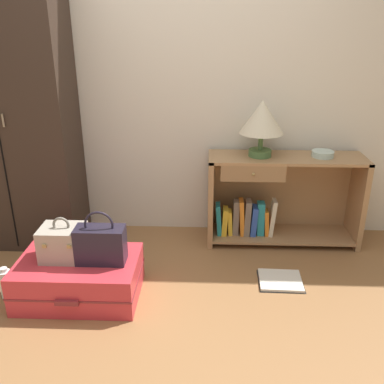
% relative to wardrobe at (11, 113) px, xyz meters
% --- Properties ---
extents(ground_plane, '(9.00, 9.00, 0.00)m').
position_rel_wardrobe_xyz_m(ground_plane, '(1.12, -1.20, -1.02)').
color(ground_plane, olive).
extents(back_wall, '(6.40, 0.10, 2.60)m').
position_rel_wardrobe_xyz_m(back_wall, '(1.12, 0.30, 0.28)').
color(back_wall, silver).
rests_on(back_wall, ground_plane).
extents(wardrobe, '(0.88, 0.47, 2.05)m').
position_rel_wardrobe_xyz_m(wardrobe, '(0.00, 0.00, 0.00)').
color(wardrobe, '#33261E').
rests_on(wardrobe, ground_plane).
extents(bookshelf, '(1.18, 0.36, 0.71)m').
position_rel_wardrobe_xyz_m(bookshelf, '(1.98, 0.06, -0.68)').
color(bookshelf, '#A37A51').
rests_on(bookshelf, ground_plane).
extents(table_lamp, '(0.32, 0.32, 0.42)m').
position_rel_wardrobe_xyz_m(table_lamp, '(1.83, 0.04, -0.04)').
color(table_lamp, '#4C7542').
rests_on(table_lamp, bookshelf).
extents(bowl, '(0.16, 0.16, 0.04)m').
position_rel_wardrobe_xyz_m(bowl, '(2.30, 0.05, -0.29)').
color(bowl, silver).
rests_on(bowl, bookshelf).
extents(suitcase_large, '(0.76, 0.52, 0.26)m').
position_rel_wardrobe_xyz_m(suitcase_large, '(0.63, -0.76, -0.89)').
color(suitcase_large, '#D1333D').
rests_on(suitcase_large, ground_plane).
extents(train_case, '(0.27, 0.22, 0.28)m').
position_rel_wardrobe_xyz_m(train_case, '(0.55, -0.73, -0.66)').
color(train_case, '#A89E8E').
rests_on(train_case, suitcase_large).
extents(handbag, '(0.30, 0.14, 0.34)m').
position_rel_wardrobe_xyz_m(handbag, '(0.79, -0.76, -0.64)').
color(handbag, '#231E2D').
rests_on(handbag, suitcase_large).
extents(bottle, '(0.08, 0.08, 0.21)m').
position_rel_wardrobe_xyz_m(bottle, '(0.17, -0.79, -0.93)').
color(bottle, white).
rests_on(bottle, ground_plane).
extents(open_book_on_floor, '(0.30, 0.27, 0.02)m').
position_rel_wardrobe_xyz_m(open_book_on_floor, '(1.95, -0.55, -1.01)').
color(open_book_on_floor, white).
rests_on(open_book_on_floor, ground_plane).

